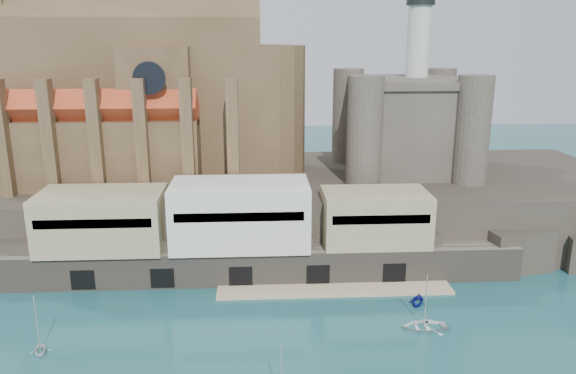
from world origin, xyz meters
The scene contains 8 objects.
ground centered at (0.00, 0.00, 0.00)m, with size 300.00×300.00×0.00m, color #184A50.
promontory centered at (-0.19, 39.37, 4.92)m, with size 100.00×36.00×10.00m.
quay centered at (-10.19, 23.07, 6.07)m, with size 70.00×12.00×13.05m.
church centered at (-24.13, 41.85, 22.13)m, with size 47.00×25.93×30.51m.
castle_keep centered at (16.08, 41.08, 18.31)m, with size 21.20×21.20×29.30m.
boat_4 centered at (-30.28, 5.37, 0.00)m, with size 2.36×1.44×2.74m, color silver.
boat_6 centered at (10.71, 8.13, 0.00)m, with size 3.70×1.07×5.19m, color white.
boat_7 centered at (11.61, 13.92, 0.00)m, with size 2.70×1.65×3.13m, color navy.
Camera 1 is at (-7.50, -47.25, 31.83)m, focal length 35.00 mm.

